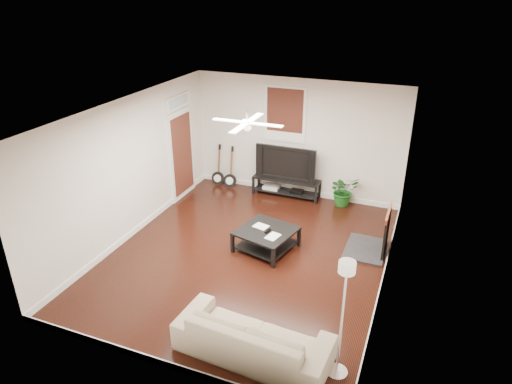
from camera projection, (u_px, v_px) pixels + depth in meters
room at (248, 188)px, 8.15m from camera, size 5.01×6.01×2.81m
brick_accent at (398, 188)px, 8.16m from camera, size 0.02×2.20×2.80m
fireplace at (376, 231)px, 8.66m from camera, size 0.80×1.10×0.92m
window_back at (285, 115)px, 10.52m from camera, size 1.00×0.06×1.30m
door_left at (181, 146)px, 10.64m from camera, size 0.08×1.00×2.50m
tv_stand at (286, 187)px, 11.04m from camera, size 1.62×0.43×0.45m
tv at (287, 162)px, 10.79m from camera, size 1.45×0.19×0.83m
coffee_table at (266, 239)px, 8.85m from camera, size 1.19×1.19×0.41m
sofa at (253, 337)px, 6.29m from camera, size 2.22×0.99×0.63m
floor_lamp at (342, 321)px, 5.75m from camera, size 0.31×0.31×1.77m
potted_plant at (344, 191)px, 10.53m from camera, size 0.86×0.84×0.73m
guitar_left at (217, 166)px, 11.49m from camera, size 0.34×0.25×1.05m
guitar_right at (230, 168)px, 11.35m from camera, size 0.36×0.29×1.05m
ceiling_fan at (247, 123)px, 7.64m from camera, size 1.24×1.24×0.32m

